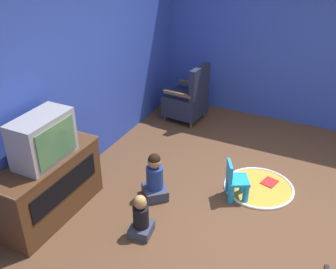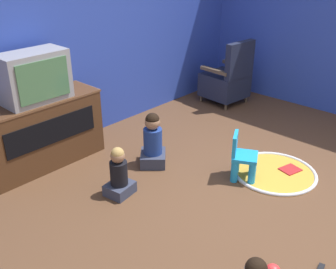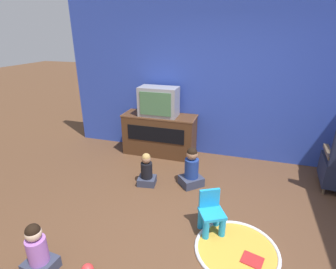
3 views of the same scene
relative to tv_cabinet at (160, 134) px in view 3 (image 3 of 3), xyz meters
The scene contains 10 objects.
ground_plane 2.33m from the tv_cabinet, 59.63° to the right, with size 30.00×30.00×0.00m, color brown.
wall_back 1.46m from the tv_cabinet, 18.28° to the left, with size 5.63×0.12×2.88m.
tv_cabinet is the anchor object (origin of this frame).
television 0.63m from the tv_cabinet, 90.00° to the right, with size 0.69×0.38×0.52m.
yellow_kid_chair 2.22m from the tv_cabinet, 55.67° to the right, with size 0.36×0.35×0.51m.
play_mat 2.61m from the tv_cabinet, 52.63° to the right, with size 0.91×0.91×0.04m.
child_watching_left 2.88m from the tv_cabinet, 95.13° to the right, with size 0.31×0.27×0.56m.
child_watching_center 1.12m from the tv_cabinet, 81.53° to the right, with size 0.30×0.27×0.52m.
child_watching_right 1.24m from the tv_cabinet, 48.50° to the right, with size 0.42×0.42×0.62m.
book 2.78m from the tv_cabinet, 51.24° to the right, with size 0.25×0.22×0.02m.
Camera 3 is at (0.33, -2.34, 2.20)m, focal length 28.00 mm.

